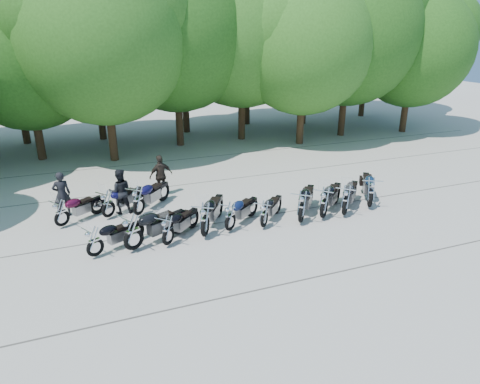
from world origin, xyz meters
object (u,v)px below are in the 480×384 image
object	(u,v)px
motorcycle_3	(205,219)
rider_1	(120,191)
motorcycle_2	(168,229)
motorcycle_5	(264,213)
motorcycle_6	(302,206)
motorcycle_8	(346,199)
rider_2	(161,175)
rider_0	(62,194)
motorcycle_11	(108,203)
motorcycle_10	(61,212)
motorcycle_4	(230,216)
motorcycle_1	(133,231)
motorcycle_7	(324,202)
motorcycle_0	(94,241)
motorcycle_9	(371,191)
motorcycle_12	(138,200)

from	to	relation	value
motorcycle_3	rider_1	size ratio (longest dim) A/B	1.43
motorcycle_2	motorcycle_5	distance (m)	3.47
motorcycle_6	motorcycle_8	distance (m)	1.86
motorcycle_6	rider_2	size ratio (longest dim) A/B	1.42
motorcycle_5	rider_0	distance (m)	7.63
motorcycle_11	motorcycle_10	bearing A→B (deg)	58.70
rider_2	motorcycle_10	bearing A→B (deg)	11.98
motorcycle_4	rider_1	world-z (taller)	rider_1
motorcycle_1	motorcycle_7	distance (m)	6.95
motorcycle_2	motorcycle_3	xyz separation A→B (m)	(1.30, 0.15, 0.11)
motorcycle_0	motorcycle_8	xyz separation A→B (m)	(9.02, -0.10, 0.11)
motorcycle_1	motorcycle_11	size ratio (longest dim) A/B	1.15
motorcycle_6	motorcycle_9	distance (m)	3.24
motorcycle_10	rider_0	distance (m)	1.12
motorcycle_6	rider_1	world-z (taller)	rider_1
motorcycle_2	rider_2	bearing A→B (deg)	-52.78
motorcycle_8	motorcycle_9	size ratio (longest dim) A/B	0.96
rider_0	motorcycle_5	bearing A→B (deg)	144.04
motorcycle_3	motorcycle_11	distance (m)	4.06
motorcycle_9	rider_1	size ratio (longest dim) A/B	1.45
motorcycle_1	motorcycle_7	size ratio (longest dim) A/B	1.01
motorcycle_3	motorcycle_7	size ratio (longest dim) A/B	1.01
motorcycle_2	motorcycle_8	size ratio (longest dim) A/B	0.87
motorcycle_4	motorcycle_11	distance (m)	4.71
motorcycle_8	motorcycle_12	world-z (taller)	motorcycle_8
motorcycle_7	rider_2	size ratio (longest dim) A/B	1.41
motorcycle_7	motorcycle_11	size ratio (longest dim) A/B	1.13
motorcycle_6	motorcycle_7	bearing A→B (deg)	-137.53
motorcycle_1	motorcycle_10	xyz separation A→B (m)	(-2.14, 2.73, -0.12)
motorcycle_11	motorcycle_12	distance (m)	1.11
motorcycle_5	motorcycle_8	bearing A→B (deg)	-138.39
motorcycle_5	motorcycle_10	size ratio (longest dim) A/B	0.99
rider_2	motorcycle_0	bearing A→B (deg)	43.19
motorcycle_0	motorcycle_7	bearing A→B (deg)	-117.96
motorcycle_6	rider_1	xyz separation A→B (m)	(-5.99, 3.38, 0.17)
motorcycle_4	motorcycle_9	distance (m)	5.86
motorcycle_1	motorcycle_12	size ratio (longest dim) A/B	1.06
motorcycle_3	motorcycle_8	world-z (taller)	motorcycle_3
motorcycle_5	motorcycle_8	distance (m)	3.29
motorcycle_4	motorcycle_10	size ratio (longest dim) A/B	1.05
motorcycle_10	rider_0	bearing A→B (deg)	-36.63
motorcycle_2	motorcycle_4	world-z (taller)	motorcycle_4
motorcycle_1	motorcycle_9	world-z (taller)	motorcycle_9
motorcycle_0	motorcycle_12	bearing A→B (deg)	-60.57
motorcycle_7	motorcycle_11	bearing A→B (deg)	25.88
motorcycle_9	motorcycle_5	bearing A→B (deg)	33.18
motorcycle_3	motorcycle_8	xyz separation A→B (m)	(5.45, -0.18, -0.02)
motorcycle_4	motorcycle_8	size ratio (longest dim) A/B	0.90
motorcycle_0	motorcycle_1	world-z (taller)	motorcycle_1
motorcycle_0	motorcycle_4	world-z (taller)	motorcycle_4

